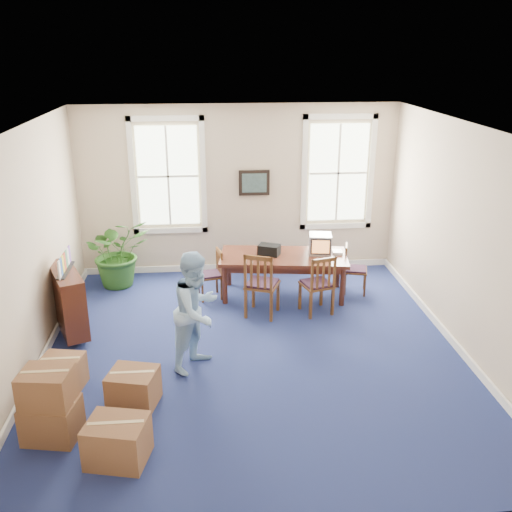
{
  "coord_description": "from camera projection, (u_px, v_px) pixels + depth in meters",
  "views": [
    {
      "loc": [
        -0.61,
        -7.27,
        4.19
      ],
      "look_at": [
        0.1,
        0.6,
        1.25
      ],
      "focal_mm": 40.0,
      "sensor_mm": 36.0,
      "label": 1
    }
  ],
  "objects": [
    {
      "name": "potted_plant",
      "position": [
        118.0,
        252.0,
        10.37
      ],
      "size": [
        1.44,
        1.35,
        1.29
      ],
      "primitive_type": "imported",
      "rotation": [
        0.0,
        0.0,
        0.37
      ],
      "color": "#25541A",
      "rests_on": "ground"
    },
    {
      "name": "equipment_bag",
      "position": [
        269.0,
        250.0,
        9.9
      ],
      "size": [
        0.43,
        0.36,
        0.18
      ],
      "primitive_type": "cube",
      "rotation": [
        0.0,
        0.0,
        -0.43
      ],
      "color": "black",
      "rests_on": "conference_table"
    },
    {
      "name": "game_console",
      "position": [
        337.0,
        252.0,
        9.98
      ],
      "size": [
        0.18,
        0.22,
        0.05
      ],
      "primitive_type": "cube",
      "rotation": [
        0.0,
        0.0,
        -0.08
      ],
      "color": "white",
      "rests_on": "conference_table"
    },
    {
      "name": "crt_tv",
      "position": [
        320.0,
        244.0,
        9.95
      ],
      "size": [
        0.44,
        0.47,
        0.35
      ],
      "primitive_type": null,
      "rotation": [
        0.0,
        0.0,
        -0.15
      ],
      "color": "#B7B7BC",
      "rests_on": "conference_table"
    },
    {
      "name": "wall_back",
      "position": [
        238.0,
        190.0,
        10.78
      ],
      "size": [
        6.5,
        0.0,
        6.5
      ],
      "primitive_type": "plane",
      "rotation": [
        1.57,
        0.0,
        0.0
      ],
      "color": "#C9B398",
      "rests_on": "ground"
    },
    {
      "name": "floor",
      "position": [
        253.0,
        351.0,
        8.3
      ],
      "size": [
        6.5,
        6.5,
        0.0
      ],
      "primitive_type": "plane",
      "color": "navy",
      "rests_on": "ground"
    },
    {
      "name": "baseboard_right",
      "position": [
        450.0,
        338.0,
        8.53
      ],
      "size": [
        0.04,
        6.5,
        0.12
      ],
      "primitive_type": "cube",
      "color": "white",
      "rests_on": "ground"
    },
    {
      "name": "wall_left",
      "position": [
        26.0,
        254.0,
        7.49
      ],
      "size": [
        0.0,
        6.5,
        6.5
      ],
      "primitive_type": "plane",
      "rotation": [
        1.57,
        0.0,
        1.57
      ],
      "color": "#C9B398",
      "rests_on": "ground"
    },
    {
      "name": "chair_end_right",
      "position": [
        356.0,
        269.0,
        10.12
      ],
      "size": [
        0.48,
        0.48,
        0.88
      ],
      "primitive_type": null,
      "rotation": [
        0.0,
        0.0,
        1.32
      ],
      "color": "brown",
      "rests_on": "ground"
    },
    {
      "name": "man",
      "position": [
        197.0,
        311.0,
        7.65
      ],
      "size": [
        0.99,
        1.03,
        1.67
      ],
      "primitive_type": "imported",
      "rotation": [
        0.0,
        0.0,
        0.94
      ],
      "color": "#99C4EA",
      "rests_on": "ground"
    },
    {
      "name": "baseboard_left",
      "position": [
        43.0,
        357.0,
        8.03
      ],
      "size": [
        0.04,
        6.5,
        0.12
      ],
      "primitive_type": "cube",
      "color": "white",
      "rests_on": "ground"
    },
    {
      "name": "cardboard_boxes",
      "position": [
        72.0,
        396.0,
        6.45
      ],
      "size": [
        1.83,
        1.83,
        0.9
      ],
      "primitive_type": null,
      "rotation": [
        0.0,
        0.0,
        -0.17
      ],
      "color": "brown",
      "rests_on": "ground"
    },
    {
      "name": "chair_end_left",
      "position": [
        209.0,
        274.0,
        9.91
      ],
      "size": [
        0.47,
        0.47,
        0.87
      ],
      "primitive_type": null,
      "rotation": [
        0.0,
        0.0,
        -1.35
      ],
      "color": "brown",
      "rests_on": "ground"
    },
    {
      "name": "chair_near_left",
      "position": [
        262.0,
        283.0,
        9.24
      ],
      "size": [
        0.65,
        0.65,
        1.11
      ],
      "primitive_type": null,
      "rotation": [
        0.0,
        0.0,
        2.76
      ],
      "color": "brown",
      "rests_on": "ground"
    },
    {
      "name": "baseboard_back",
      "position": [
        239.0,
        266.0,
        11.29
      ],
      "size": [
        6.0,
        0.04,
        0.12
      ],
      "primitive_type": "cube",
      "color": "white",
      "rests_on": "ground"
    },
    {
      "name": "window_right",
      "position": [
        338.0,
        173.0,
        10.81
      ],
      "size": [
        1.4,
        0.12,
        2.2
      ],
      "primitive_type": null,
      "color": "white",
      "rests_on": "ground"
    },
    {
      "name": "chair_near_right",
      "position": [
        317.0,
        283.0,
        9.33
      ],
      "size": [
        0.57,
        0.57,
        1.03
      ],
      "primitive_type": null,
      "rotation": [
        0.0,
        0.0,
        3.42
      ],
      "color": "brown",
      "rests_on": "ground"
    },
    {
      "name": "window_left",
      "position": [
        168.0,
        176.0,
        10.54
      ],
      "size": [
        1.4,
        0.12,
        2.2
      ],
      "primitive_type": null,
      "color": "white",
      "rests_on": "ground"
    },
    {
      "name": "ceiling",
      "position": [
        252.0,
        128.0,
        7.18
      ],
      "size": [
        6.5,
        6.5,
        0.0
      ],
      "primitive_type": "plane",
      "rotation": [
        3.14,
        0.0,
        0.0
      ],
      "color": "white",
      "rests_on": "ground"
    },
    {
      "name": "conference_table",
      "position": [
        283.0,
        275.0,
        10.04
      ],
      "size": [
        2.31,
        1.27,
        0.75
      ],
      "primitive_type": null,
      "rotation": [
        0.0,
        0.0,
        -0.13
      ],
      "color": "#4C2316",
      "rests_on": "ground"
    },
    {
      "name": "credenza",
      "position": [
        69.0,
        304.0,
        8.69
      ],
      "size": [
        0.78,
        1.24,
        0.94
      ],
      "primitive_type": "cube",
      "rotation": [
        0.0,
        0.0,
        0.4
      ],
      "color": "#4C2316",
      "rests_on": "ground"
    },
    {
      "name": "wall_picture",
      "position": [
        254.0,
        183.0,
        10.7
      ],
      "size": [
        0.58,
        0.06,
        0.48
      ],
      "primitive_type": null,
      "color": "black",
      "rests_on": "ground"
    },
    {
      "name": "brochure_rack",
      "position": [
        65.0,
        267.0,
        8.47
      ],
      "size": [
        0.29,
        0.68,
        0.3
      ],
      "primitive_type": null,
      "rotation": [
        0.0,
        0.0,
        0.27
      ],
      "color": "#99999E",
      "rests_on": "credenza"
    },
    {
      "name": "wall_right",
      "position": [
        465.0,
        241.0,
        7.99
      ],
      "size": [
        0.0,
        6.5,
        6.5
      ],
      "primitive_type": "plane",
      "rotation": [
        1.57,
        0.0,
        -1.57
      ],
      "color": "#C9B398",
      "rests_on": "ground"
    },
    {
      "name": "wall_front",
      "position": [
        286.0,
        378.0,
        4.71
      ],
      "size": [
        6.5,
        0.0,
        6.5
      ],
      "primitive_type": "plane",
      "rotation": [
        -1.57,
        0.0,
        0.0
      ],
      "color": "#C9B398",
      "rests_on": "ground"
    }
  ]
}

